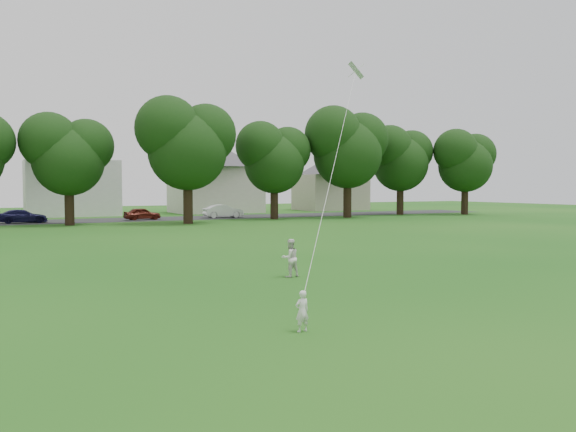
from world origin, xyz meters
TOP-DOWN VIEW (x-y plane):
  - ground at (0.00, 0.00)m, footprint 160.00×160.00m
  - street at (0.00, 42.00)m, footprint 90.00×7.00m
  - toddler at (-1.36, -0.75)m, footprint 0.34×0.24m
  - older_boy at (1.75, 5.74)m, footprint 0.67×0.55m
  - kite at (2.46, 3.88)m, footprint 4.23×5.12m
  - tree_row at (3.79, 35.87)m, footprint 81.51×9.99m
  - house_row at (-1.24, 52.00)m, footprint 76.81×14.02m

SIDE VIEW (x-z plane):
  - ground at x=0.00m, z-range 0.00..0.00m
  - street at x=0.00m, z-range 0.00..0.01m
  - toddler at x=-1.36m, z-range 0.00..0.88m
  - older_boy at x=1.75m, z-range 0.00..1.30m
  - kite at x=2.46m, z-range -2.75..11.26m
  - house_row at x=-1.24m, z-range -0.30..10.28m
  - tree_row at x=3.79m, z-range 1.03..12.26m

